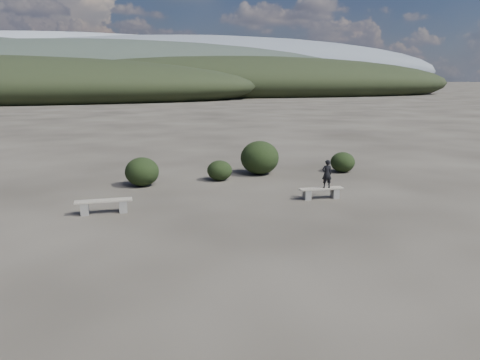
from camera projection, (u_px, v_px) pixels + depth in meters
name	position (u px, v px, depth m)	size (l,w,h in m)	color
ground	(251.00, 253.00, 11.65)	(1200.00, 1200.00, 0.00)	#2B2721
bench_left	(104.00, 205.00, 15.05)	(1.80, 0.41, 0.45)	slate
bench_right	(321.00, 192.00, 16.90)	(1.63, 0.45, 0.40)	slate
seated_person	(327.00, 174.00, 16.80)	(0.37, 0.25, 1.02)	black
shrub_b	(142.00, 172.00, 18.90)	(1.36, 1.36, 1.17)	black
shrub_c	(220.00, 170.00, 19.99)	(1.07, 1.07, 0.86)	black
shrub_d	(260.00, 158.00, 21.21)	(1.74, 1.74, 1.52)	black
shrub_e	(343.00, 162.00, 21.74)	(1.13, 1.13, 0.94)	black
mountain_ridges	(92.00, 69.00, 325.04)	(500.00, 400.00, 56.00)	black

